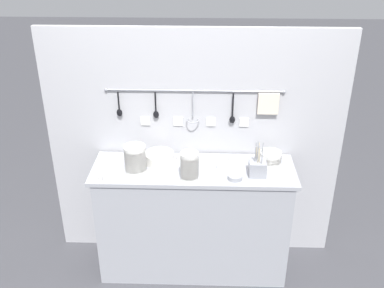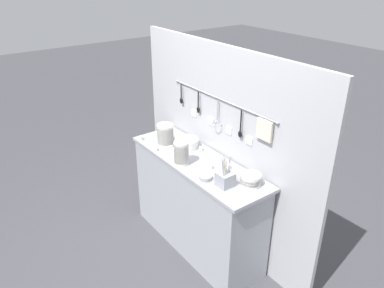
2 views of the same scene
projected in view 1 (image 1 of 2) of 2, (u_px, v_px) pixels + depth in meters
ground_plane at (193, 265)px, 3.81m from camera, size 20.00×20.00×0.00m
counter at (193, 219)px, 3.59m from camera, size 1.53×0.48×0.95m
back_wall at (195, 148)px, 3.61m from camera, size 2.33×0.11×1.95m
bowl_stack_short_front at (190, 166)px, 3.19m from camera, size 0.13×0.13×0.22m
bowl_stack_tall_left at (135, 159)px, 3.28m from camera, size 0.16×0.16×0.21m
bowl_stack_nested_right at (270, 158)px, 3.42m from camera, size 0.17×0.17×0.10m
plate_stack at (159, 158)px, 3.43m from camera, size 0.22×0.22×0.09m
steel_mixing_bowl at (235, 177)px, 3.23m from camera, size 0.11×0.11×0.03m
cutlery_caddy at (257, 168)px, 3.27m from camera, size 0.12×0.12×0.27m
cup_edge_near at (219, 166)px, 3.36m from camera, size 0.04×0.04×0.04m
cup_front_left at (139, 179)px, 3.20m from camera, size 0.04×0.04×0.04m
cup_back_left at (118, 161)px, 3.44m from camera, size 0.04×0.04×0.04m
cup_edge_far at (152, 171)px, 3.29m from camera, size 0.04×0.04×0.04m
cup_front_right at (100, 179)px, 3.20m from camera, size 0.04×0.04×0.04m
cup_by_caddy at (161, 172)px, 3.28m from camera, size 0.04×0.04×0.04m
cup_back_right at (231, 159)px, 3.47m from camera, size 0.04×0.04×0.04m
cup_mid_row at (179, 157)px, 3.49m from camera, size 0.04×0.04×0.04m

